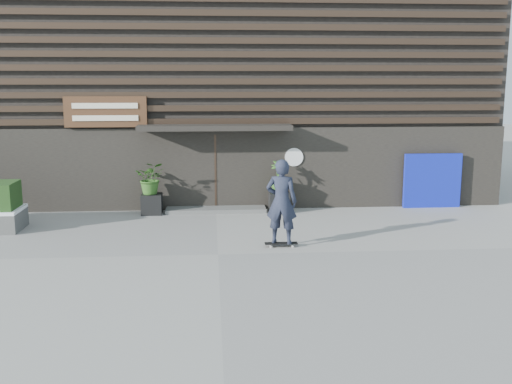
{
  "coord_description": "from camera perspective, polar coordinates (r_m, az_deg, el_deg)",
  "views": [
    {
      "loc": [
        -0.13,
        -13.21,
        3.89
      ],
      "look_at": [
        1.01,
        1.81,
        1.1
      ],
      "focal_mm": 42.14,
      "sensor_mm": 36.0,
      "label": 1
    }
  ],
  "objects": [
    {
      "name": "skateboarder",
      "position": [
        14.12,
        2.43,
        -0.93
      ],
      "size": [
        0.84,
        0.66,
        2.11
      ],
      "color": "black",
      "rests_on": "ground"
    },
    {
      "name": "ground",
      "position": [
        13.77,
        -3.63,
        -5.94
      ],
      "size": [
        80.0,
        80.0,
        0.0
      ],
      "primitive_type": "plane",
      "color": "gray",
      "rests_on": "ground"
    },
    {
      "name": "building",
      "position": [
        23.17,
        -4.07,
        10.72
      ],
      "size": [
        18.0,
        11.0,
        8.0
      ],
      "color": "black",
      "rests_on": "ground"
    },
    {
      "name": "planter_pot_left",
      "position": [
        18.06,
        -9.86,
        -1.13
      ],
      "size": [
        0.6,
        0.6,
        0.6
      ],
      "primitive_type": "cube",
      "color": "black",
      "rests_on": "ground"
    },
    {
      "name": "blue_tarp",
      "position": [
        19.41,
        16.39,
        1.04
      ],
      "size": [
        1.8,
        0.14,
        1.69
      ],
      "primitive_type": "cube",
      "rotation": [
        0.0,
        0.0,
        0.01
      ],
      "color": "#0C18A4",
      "rests_on": "ground"
    },
    {
      "name": "bamboo_right",
      "position": [
        17.95,
        2.23,
        1.48
      ],
      "size": [
        0.54,
        0.54,
        0.96
      ],
      "primitive_type": "imported",
      "color": "#2D591E",
      "rests_on": "planter_pot_right"
    },
    {
      "name": "entrance_step",
      "position": [
        18.22,
        -3.82,
        -1.66
      ],
      "size": [
        3.0,
        0.8,
        0.12
      ],
      "primitive_type": "cube",
      "color": "#50514E",
      "rests_on": "ground"
    },
    {
      "name": "bamboo_left",
      "position": [
        17.92,
        -9.94,
        1.32
      ],
      "size": [
        0.86,
        0.75,
        0.96
      ],
      "primitive_type": "imported",
      "color": "#2D591E",
      "rests_on": "planter_pot_left"
    },
    {
      "name": "planter_pot_right",
      "position": [
        18.09,
        2.21,
        -0.96
      ],
      "size": [
        0.6,
        0.6,
        0.6
      ],
      "primitive_type": "cube",
      "color": "black",
      "rests_on": "ground"
    }
  ]
}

